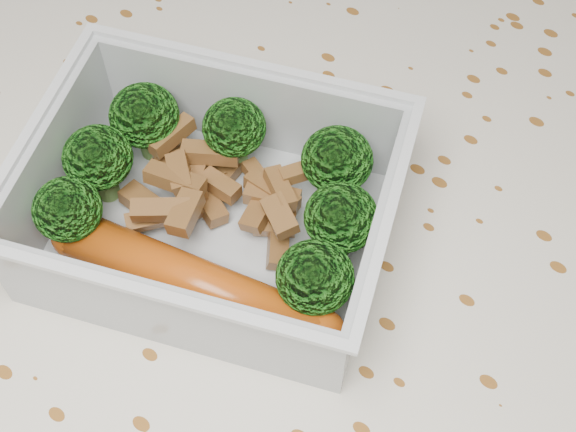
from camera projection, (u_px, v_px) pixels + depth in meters
The scene contains 6 objects.
dining_table at pixel (274, 307), 0.52m from camera, with size 1.40×0.90×0.75m.
tablecloth at pixel (272, 270), 0.48m from camera, with size 1.46×0.96×0.19m.
lunch_container at pixel (212, 214), 0.43m from camera, with size 0.23×0.20×0.07m.
broccoli_florets at pixel (223, 181), 0.42m from camera, with size 0.17×0.15×0.05m.
meat_pile at pixel (214, 189), 0.44m from camera, with size 0.10×0.09×0.03m.
sausage at pixel (194, 283), 0.41m from camera, with size 0.16×0.06×0.03m.
Camera 1 is at (0.14, -0.18, 1.14)m, focal length 50.00 mm.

